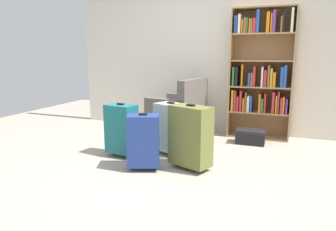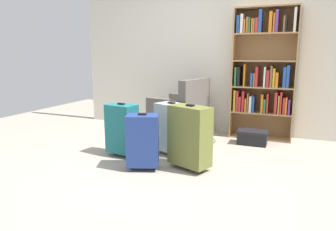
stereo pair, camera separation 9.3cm
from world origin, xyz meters
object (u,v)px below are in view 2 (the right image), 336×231
object	(u,v)px
storage_box	(252,137)
suitcase_silver	(171,127)
suitcase_olive	(190,136)
suitcase_navy_blue	(143,140)
armchair	(180,117)
mug	(210,141)
suitcase_teal	(122,129)
bookshelf	(263,73)

from	to	relation	value
storage_box	suitcase_silver	bearing A→B (deg)	-137.52
suitcase_olive	suitcase_navy_blue	world-z (taller)	suitcase_olive
armchair	suitcase_olive	distance (m)	1.36
mug	suitcase_olive	distance (m)	1.08
armchair	suitcase_silver	bearing A→B (deg)	-77.78
suitcase_teal	suitcase_silver	world-z (taller)	suitcase_silver
bookshelf	mug	xyz separation A→B (m)	(-0.61, -0.63, -0.94)
armchair	suitcase_navy_blue	size ratio (longest dim) A/B	1.42
suitcase_teal	suitcase_olive	size ratio (longest dim) A/B	0.92
armchair	suitcase_teal	bearing A→B (deg)	-108.06
suitcase_teal	suitcase_silver	size ratio (longest dim) A/B	1.00
suitcase_teal	suitcase_silver	distance (m)	0.62
bookshelf	suitcase_navy_blue	distance (m)	2.24
suitcase_olive	mug	bearing A→B (deg)	91.66
bookshelf	suitcase_olive	distance (m)	1.86
suitcase_teal	suitcase_olive	world-z (taller)	suitcase_olive
bookshelf	storage_box	size ratio (longest dim) A/B	4.71
armchair	suitcase_teal	world-z (taller)	armchair
armchair	storage_box	xyz separation A→B (m)	(1.08, 0.01, -0.21)
storage_box	bookshelf	bearing A→B (deg)	81.80
suitcase_teal	suitcase_olive	distance (m)	0.93
suitcase_olive	suitcase_navy_blue	distance (m)	0.52
suitcase_olive	suitcase_silver	bearing A→B (deg)	132.64
armchair	suitcase_olive	bearing A→B (deg)	-65.61
mug	suitcase_navy_blue	distance (m)	1.34
bookshelf	mug	bearing A→B (deg)	-134.15
bookshelf	suitcase_silver	size ratio (longest dim) A/B	2.85
armchair	storage_box	size ratio (longest dim) A/B	2.21
bookshelf	mug	world-z (taller)	bookshelf
mug	storage_box	world-z (taller)	storage_box
suitcase_navy_blue	armchair	bearing A→B (deg)	93.36
mug	bookshelf	bearing A→B (deg)	45.85
armchair	suitcase_teal	xyz separation A→B (m)	(-0.36, -1.12, 0.03)
suitcase_silver	suitcase_olive	bearing A→B (deg)	-47.36
mug	suitcase_olive	world-z (taller)	suitcase_olive
suitcase_olive	suitcase_silver	size ratio (longest dim) A/B	1.08
mug	armchair	bearing A→B (deg)	158.60
bookshelf	suitcase_teal	distance (m)	2.25
suitcase_teal	armchair	bearing A→B (deg)	71.94
bookshelf	mug	size ratio (longest dim) A/B	15.96
bookshelf	suitcase_navy_blue	xyz separation A→B (m)	(-1.06, -1.86, -0.66)
suitcase_olive	suitcase_silver	distance (m)	0.57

